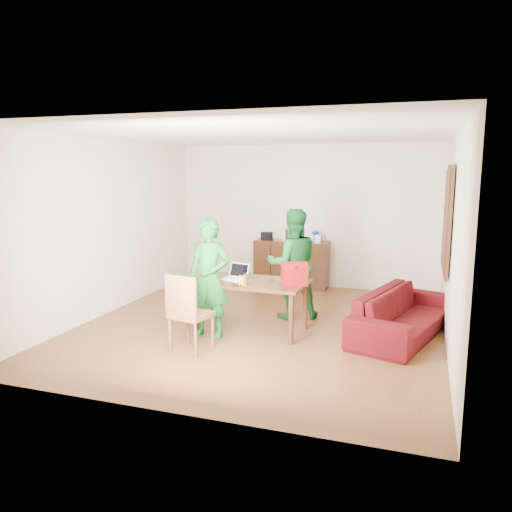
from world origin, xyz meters
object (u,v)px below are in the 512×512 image
(person_far, at_px, (293,264))
(laptop, at_px, (234,277))
(table, at_px, (251,287))
(red_bag, at_px, (294,276))
(sofa, at_px, (403,314))
(chair, at_px, (190,328))
(bottle, at_px, (245,280))
(person_near, at_px, (209,278))

(person_far, height_order, laptop, person_far)
(laptop, bearing_deg, person_far, 65.97)
(table, bearing_deg, red_bag, -2.99)
(table, height_order, sofa, table)
(chair, relative_size, bottle, 5.60)
(person_far, bearing_deg, sofa, 143.27)
(person_far, xyz_separation_m, red_bag, (0.24, -0.87, 0.01))
(table, relative_size, bottle, 8.83)
(person_near, bearing_deg, person_far, 57.91)
(laptop, xyz_separation_m, bottle, (0.29, -0.31, 0.04))
(chair, height_order, person_near, person_near)
(bottle, relative_size, sofa, 0.08)
(chair, height_order, sofa, chair)
(laptop, height_order, sofa, laptop)
(person_far, xyz_separation_m, sofa, (1.63, -0.36, -0.52))
(red_bag, bearing_deg, person_far, 80.65)
(person_far, bearing_deg, bottle, 48.73)
(table, xyz_separation_m, person_far, (0.38, 0.81, 0.20))
(bottle, relative_size, red_bag, 0.52)
(person_near, xyz_separation_m, person_far, (0.84, 1.20, 0.03))
(person_near, height_order, bottle, person_near)
(bottle, bearing_deg, person_near, -173.56)
(person_near, relative_size, bottle, 9.07)
(table, relative_size, sofa, 0.74)
(chair, distance_m, person_near, 0.79)
(chair, bearing_deg, bottle, 63.69)
(table, height_order, person_far, person_far)
(table, distance_m, sofa, 2.09)
(sofa, bearing_deg, table, 119.19)
(chair, relative_size, laptop, 2.81)
(chair, distance_m, sofa, 2.86)
(person_far, relative_size, laptop, 4.72)
(chair, bearing_deg, table, 75.34)
(chair, bearing_deg, sofa, 40.49)
(table, height_order, chair, chair)
(chair, xyz_separation_m, red_bag, (1.08, 0.93, 0.55))
(table, relative_size, chair, 1.58)
(person_far, xyz_separation_m, bottle, (-0.35, -1.14, -0.03))
(chair, xyz_separation_m, sofa, (2.47, 1.44, 0.02))
(chair, height_order, laptop, chair)
(person_far, relative_size, bottle, 9.40)
(person_far, distance_m, sofa, 1.75)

